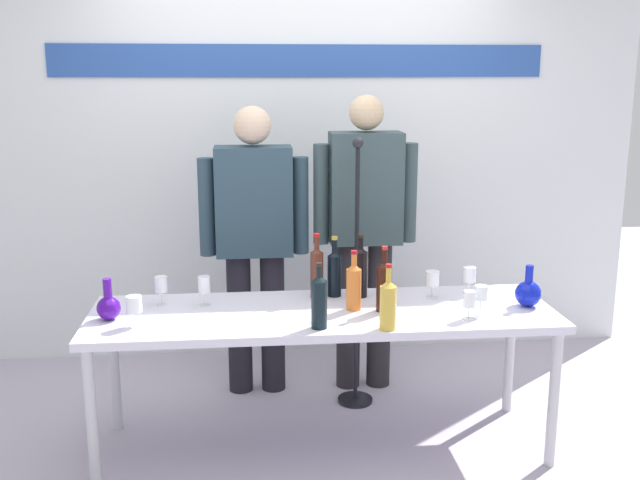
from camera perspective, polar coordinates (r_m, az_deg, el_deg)
The scene contains 22 objects.
ground_plane at distance 3.90m, azimuth 0.23°, elevation -15.54°, with size 10.00×10.00×0.00m, color #B3A9BA.
back_wall at distance 4.84m, azimuth -1.49°, elevation 8.68°, with size 4.43×0.11×3.00m.
display_table at distance 3.63m, azimuth 0.24°, elevation -6.26°, with size 2.25×0.70×0.72m.
decanter_blue_left at distance 3.60m, azimuth -15.97°, elevation -4.92°, with size 0.11×0.11×0.20m.
decanter_blue_right at distance 3.80m, azimuth 15.73°, elevation -3.91°, with size 0.13×0.13×0.21m.
presenter_left at distance 4.23m, azimuth -5.07°, elevation 0.59°, with size 0.62×0.22×1.67m.
presenter_right at distance 4.28m, azimuth 3.48°, elevation 1.17°, with size 0.60×0.22×1.73m.
wine_bottle_0 at distance 3.81m, azimuth 1.12°, elevation -2.44°, with size 0.07×0.07×0.31m.
wine_bottle_1 at distance 3.77m, azimuth -0.25°, elevation -2.40°, with size 0.07×0.07×0.34m.
wine_bottle_2 at distance 3.33m, azimuth 5.26°, elevation -4.86°, with size 0.08×0.08×0.30m.
wine_bottle_3 at distance 3.59m, azimuth 2.63°, elevation -3.49°, with size 0.07×0.07×0.30m.
wine_bottle_4 at distance 3.80m, azimuth 3.15°, elevation -2.33°, with size 0.07×0.07×0.33m.
wine_bottle_5 at distance 3.58m, azimuth 4.95°, elevation -3.43°, with size 0.07×0.07×0.32m.
wine_bottle_6 at distance 3.33m, azimuth -0.07°, elevation -4.66°, with size 0.07×0.07×0.30m.
wine_glass_left_0 at distance 3.70m, azimuth -8.91°, elevation -3.45°, with size 0.06×0.06×0.15m.
wine_glass_left_1 at distance 3.46m, azimuth -14.12°, elevation -4.87°, with size 0.07×0.07×0.14m.
wine_glass_left_2 at distance 3.75m, azimuth -12.13°, elevation -3.40°, with size 0.06×0.06×0.14m.
wine_glass_right_0 at distance 3.92m, azimuth 11.42°, elevation -2.66°, with size 0.07×0.07×0.14m.
wine_glass_right_1 at distance 3.60m, azimuth 12.29°, elevation -4.05°, with size 0.06×0.06×0.15m.
wine_glass_right_2 at distance 3.53m, azimuth 11.42°, elevation -4.54°, with size 0.06×0.06×0.14m.
wine_glass_right_3 at distance 3.83m, azimuth 8.65°, elevation -2.99°, with size 0.07×0.07×0.14m.
microphone_stand at distance 4.18m, azimuth 2.79°, elevation -6.00°, with size 0.20×0.20×1.51m.
Camera 1 is at (-0.36, -3.41, 1.86)m, focal length 41.56 mm.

